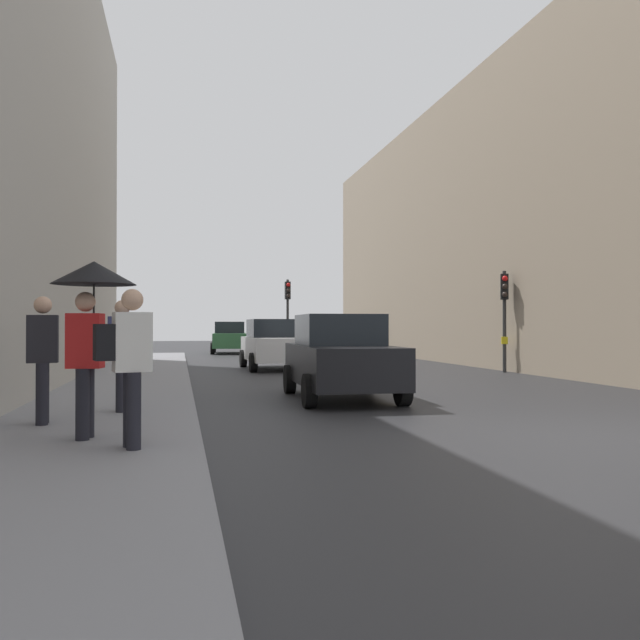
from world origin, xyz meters
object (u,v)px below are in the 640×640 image
(traffic_light_far_median, at_px, (288,304))
(car_green_estate, at_px, (230,338))
(traffic_light_mid_street, at_px, (504,302))
(car_dark_suv, at_px, (341,357))
(car_silver_hatchback, at_px, (321,337))
(pedestrian_with_grey_backpack, at_px, (119,348))
(pedestrian_in_dark_coat, at_px, (43,354))
(car_white_compact, at_px, (273,344))
(pedestrian_with_umbrella, at_px, (91,299))
(pedestrian_with_black_backpack, at_px, (128,358))

(traffic_light_far_median, distance_m, car_green_estate, 6.67)
(traffic_light_mid_street, height_order, car_green_estate, traffic_light_mid_street)
(car_dark_suv, relative_size, car_green_estate, 0.98)
(car_silver_hatchback, height_order, car_green_estate, same)
(car_silver_hatchback, distance_m, pedestrian_with_grey_backpack, 27.13)
(car_dark_suv, distance_m, pedestrian_in_dark_coat, 6.26)
(car_silver_hatchback, height_order, car_white_compact, same)
(car_green_estate, xyz_separation_m, pedestrian_with_umbrella, (-3.81, -28.32, 0.96))
(traffic_light_mid_street, xyz_separation_m, pedestrian_with_black_backpack, (-10.97, -11.97, -1.13))
(pedestrian_with_black_backpack, bearing_deg, pedestrian_with_grey_backpack, 96.54)
(car_green_estate, distance_m, pedestrian_with_black_backpack, 29.26)
(traffic_light_mid_street, height_order, car_dark_suv, traffic_light_mid_street)
(car_dark_suv, xyz_separation_m, pedestrian_in_dark_coat, (-5.15, -3.55, 0.25))
(traffic_light_far_median, bearing_deg, pedestrian_with_grey_backpack, -106.88)
(car_dark_suv, xyz_separation_m, pedestrian_with_black_backpack, (-3.86, -5.66, 0.29))
(traffic_light_mid_street, height_order, pedestrian_with_grey_backpack, traffic_light_mid_street)
(car_dark_suv, distance_m, pedestrian_with_umbrella, 6.62)
(car_dark_suv, relative_size, car_white_compact, 1.00)
(traffic_light_mid_street, bearing_deg, pedestrian_in_dark_coat, -141.21)
(pedestrian_with_black_backpack, xyz_separation_m, pedestrian_in_dark_coat, (-1.29, 2.11, -0.03))
(traffic_light_mid_street, xyz_separation_m, car_dark_suv, (-7.11, -6.31, -1.42))
(car_dark_suv, bearing_deg, traffic_light_mid_street, 41.56)
(traffic_light_mid_street, bearing_deg, car_dark_suv, -138.44)
(car_silver_hatchback, bearing_deg, traffic_light_mid_street, -81.87)
(traffic_light_mid_street, height_order, traffic_light_far_median, traffic_light_far_median)
(traffic_light_mid_street, bearing_deg, traffic_light_far_median, 115.80)
(traffic_light_far_median, distance_m, pedestrian_with_black_backpack, 23.75)
(car_silver_hatchback, height_order, pedestrian_in_dark_coat, pedestrian_in_dark_coat)
(car_white_compact, distance_m, pedestrian_in_dark_coat, 14.13)
(traffic_light_mid_street, distance_m, pedestrian_with_black_backpack, 16.28)
(car_silver_hatchback, height_order, pedestrian_with_black_backpack, pedestrian_with_black_backpack)
(pedestrian_with_umbrella, bearing_deg, traffic_light_far_median, 74.68)
(pedestrian_with_black_backpack, bearing_deg, car_silver_hatchback, 73.50)
(car_silver_hatchback, bearing_deg, car_dark_suv, -101.44)
(car_green_estate, height_order, pedestrian_with_grey_backpack, pedestrian_with_grey_backpack)
(car_silver_hatchback, distance_m, pedestrian_with_black_backpack, 30.12)
(pedestrian_with_grey_backpack, bearing_deg, traffic_light_mid_street, 37.48)
(car_dark_suv, xyz_separation_m, pedestrian_with_grey_backpack, (-4.23, -2.39, 0.29))
(traffic_light_mid_street, xyz_separation_m, car_green_estate, (-7.64, 17.10, -1.42))
(traffic_light_far_median, distance_m, pedestrian_with_grey_backpack, 20.70)
(car_green_estate, relative_size, pedestrian_with_black_backpack, 2.45)
(traffic_light_far_median, relative_size, pedestrian_with_grey_backpack, 2.11)
(pedestrian_in_dark_coat, bearing_deg, car_white_compact, 68.82)
(traffic_light_far_median, bearing_deg, car_silver_hatchback, 63.35)
(pedestrian_with_umbrella, bearing_deg, car_white_compact, 73.54)
(car_white_compact, height_order, pedestrian_with_grey_backpack, pedestrian_with_grey_backpack)
(car_green_estate, bearing_deg, traffic_light_far_median, -69.20)
(pedestrian_with_umbrella, relative_size, pedestrian_with_grey_backpack, 1.21)
(pedestrian_with_umbrella, bearing_deg, pedestrian_with_black_backpack, -57.16)
(traffic_light_mid_street, distance_m, car_dark_suv, 9.61)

